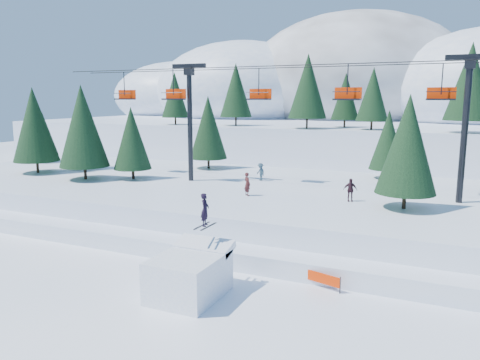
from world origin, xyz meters
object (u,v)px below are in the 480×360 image
at_px(banner_near, 316,277).
at_px(banner_far, 434,289).
at_px(chairlift, 307,105).
at_px(jump_kicker, 190,274).

relative_size(banner_near, banner_far, 0.96).
height_order(chairlift, banner_near, chairlift).
relative_size(chairlift, banner_far, 16.15).
xyz_separation_m(jump_kicker, chairlift, (0.96, 16.90, 8.15)).
bearing_deg(chairlift, banner_far, -50.26).
bearing_deg(banner_far, chairlift, 129.74).
distance_m(chairlift, banner_far, 18.32).
xyz_separation_m(jump_kicker, banner_far, (11.24, 4.54, -0.63)).
height_order(chairlift, banner_far, chairlift).
bearing_deg(banner_near, banner_far, 8.04).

